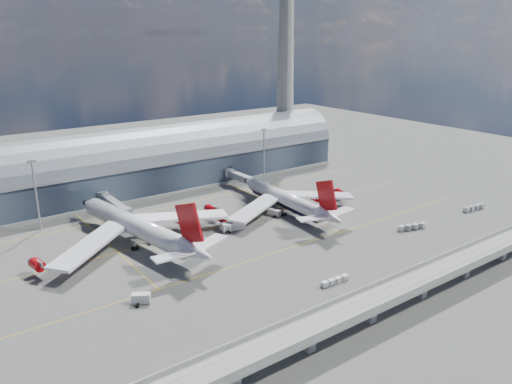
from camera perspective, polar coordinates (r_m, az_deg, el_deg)
ground at (r=165.45m, az=-1.53°, el=-6.27°), size 500.00×500.00×0.00m
taxi_lines at (r=182.69m, az=-5.48°, el=-3.96°), size 200.00×80.12×0.01m
terminal at (r=226.97m, az=-12.81°, el=3.01°), size 200.00×30.00×28.00m
control_tower at (r=269.11m, az=3.41°, el=14.37°), size 19.00×19.00×103.00m
guideway at (r=126.46m, az=13.08°, el=-12.13°), size 220.00×8.50×7.20m
floodlight_mast_left at (r=190.89m, az=-23.85°, el=-0.15°), size 3.00×0.70×25.70m
floodlight_mast_right at (r=231.32m, az=0.91°, el=4.32°), size 3.00×0.70×25.70m
airliner_left at (r=168.44m, az=-13.20°, el=-3.97°), size 69.13×72.76×22.23m
airliner_right at (r=194.23m, az=3.57°, el=-0.96°), size 60.06×62.78×19.91m
jet_bridge_left at (r=198.23m, az=-16.05°, el=-1.24°), size 4.40×28.00×7.25m
jet_bridge_right at (r=222.61m, az=-1.37°, el=1.53°), size 4.40×32.00×7.25m
service_truck_1 at (r=135.92m, az=-12.99°, el=-11.77°), size 5.23×4.29×2.77m
service_truck_2 at (r=178.01m, az=-2.56°, el=-3.93°), size 8.90×3.89×3.12m
service_truck_3 at (r=195.84m, az=7.06°, el=-2.06°), size 4.34×6.22×2.81m
service_truck_4 at (r=177.72m, az=-3.38°, el=-4.06°), size 3.47×5.22×2.78m
service_truck_5 at (r=192.18m, az=2.07°, el=-2.37°), size 3.67×5.54×2.50m
cargo_train_0 at (r=143.87m, az=8.99°, el=-10.02°), size 9.56×1.89×1.58m
cargo_train_1 at (r=187.34m, az=17.39°, el=-3.84°), size 11.62×4.95×1.93m
cargo_train_2 at (r=216.04m, az=23.64°, el=-1.68°), size 11.71×2.87×1.93m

